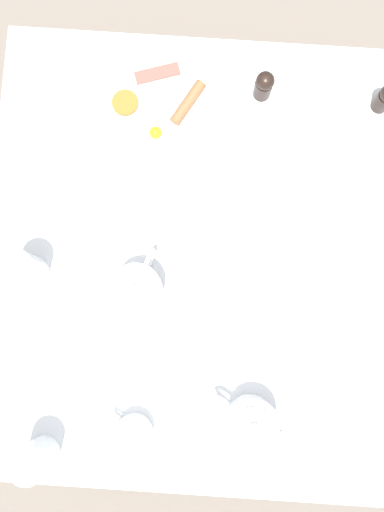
% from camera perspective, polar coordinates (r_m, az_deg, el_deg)
% --- Properties ---
extents(ground_plane, '(8.00, 8.00, 0.00)m').
position_cam_1_polar(ground_plane, '(2.12, -0.00, -2.13)').
color(ground_plane, '#70665B').
extents(table, '(0.96, 1.06, 0.74)m').
position_cam_1_polar(table, '(1.45, -0.00, -0.37)').
color(table, silver).
rests_on(table, ground_plane).
extents(breakfast_plate, '(0.28, 0.28, 0.04)m').
position_cam_1_polar(breakfast_plate, '(1.46, -3.28, 14.15)').
color(breakfast_plate, white).
rests_on(breakfast_plate, table).
extents(teapot_near, '(0.11, 0.19, 0.12)m').
position_cam_1_polar(teapot_near, '(1.33, -5.19, -3.10)').
color(teapot_near, white).
rests_on(teapot_near, table).
extents(teapot_far, '(0.18, 0.11, 0.12)m').
position_cam_1_polar(teapot_far, '(1.35, 5.65, -15.43)').
color(teapot_far, white).
rests_on(teapot_far, table).
extents(teacup_with_saucer_left, '(0.14, 0.14, 0.06)m').
position_cam_1_polar(teacup_with_saucer_left, '(1.38, -5.57, -16.37)').
color(teacup_with_saucer_left, white).
rests_on(teacup_with_saucer_left, table).
extents(water_glass_tall, '(0.07, 0.07, 0.15)m').
position_cam_1_polar(water_glass_tall, '(1.38, -14.69, -18.25)').
color(water_glass_tall, white).
rests_on(water_glass_tall, table).
extents(water_glass_short, '(0.07, 0.07, 0.15)m').
position_cam_1_polar(water_glass_short, '(1.36, -15.66, -1.24)').
color(water_glass_short, white).
rests_on(water_glass_short, table).
extents(pepper_grinder, '(0.04, 0.04, 0.10)m').
position_cam_1_polar(pepper_grinder, '(1.44, 6.86, 15.84)').
color(pepper_grinder, black).
rests_on(pepper_grinder, table).
extents(fork_by_plate, '(0.18, 0.07, 0.00)m').
position_cam_1_polar(fork_by_plate, '(1.40, -11.29, -10.29)').
color(fork_by_plate, silver).
rests_on(fork_by_plate, table).
extents(knife_by_plate, '(0.14, 0.15, 0.00)m').
position_cam_1_polar(knife_by_plate, '(1.41, 7.76, 5.52)').
color(knife_by_plate, silver).
rests_on(knife_by_plate, table).
extents(spoon_for_tea, '(0.15, 0.02, 0.00)m').
position_cam_1_polar(spoon_for_tea, '(1.38, 4.28, -3.73)').
color(spoon_for_tea, silver).
rests_on(spoon_for_tea, table).
extents(fork_spare, '(0.13, 0.13, 0.00)m').
position_cam_1_polar(fork_spare, '(1.41, 13.28, -6.58)').
color(fork_spare, silver).
rests_on(fork_spare, table).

